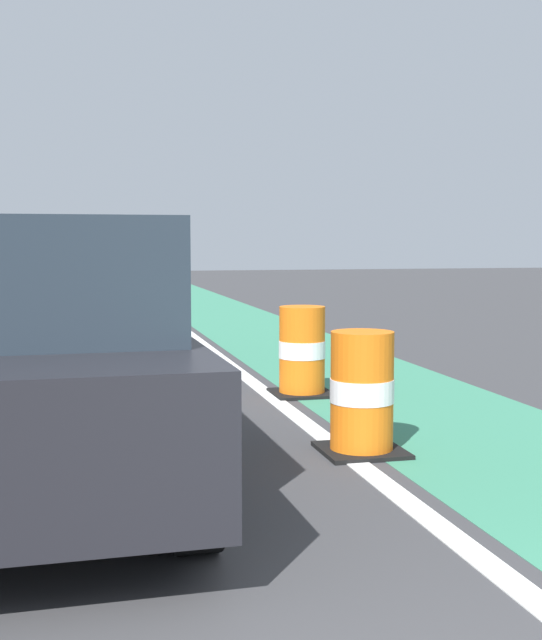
# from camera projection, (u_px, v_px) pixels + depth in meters

# --- Properties ---
(bike_lane_strip) EXTENTS (2.50, 80.00, 0.01)m
(bike_lane_strip) POSITION_uv_depth(u_px,v_px,m) (295.00, 348.00, 14.72)
(bike_lane_strip) COLOR #387F60
(bike_lane_strip) RESTS_ON ground
(lane_divider_stripe) EXTENTS (0.20, 80.00, 0.01)m
(lane_divider_stripe) POSITION_uv_depth(u_px,v_px,m) (211.00, 350.00, 14.37)
(lane_divider_stripe) COLOR silver
(lane_divider_stripe) RESTS_ON ground
(parked_suv_nearest) EXTENTS (1.98, 4.63, 2.04)m
(parked_suv_nearest) POSITION_uv_depth(u_px,v_px,m) (52.00, 356.00, 6.18)
(parked_suv_nearest) COLOR black
(parked_suv_nearest) RESTS_ON ground
(parked_sedan_second) EXTENTS (2.00, 4.14, 1.70)m
(parked_sedan_second) POSITION_uv_depth(u_px,v_px,m) (48.00, 308.00, 13.16)
(parked_sedan_second) COLOR black
(parked_sedan_second) RESTS_ON ground
(traffic_barrel_front) EXTENTS (0.73, 0.73, 1.09)m
(traffic_barrel_front) POSITION_uv_depth(u_px,v_px,m) (362.00, 394.00, 7.42)
(traffic_barrel_front) COLOR orange
(traffic_barrel_front) RESTS_ON ground
(traffic_barrel_mid) EXTENTS (0.73, 0.73, 1.09)m
(traffic_barrel_mid) POSITION_uv_depth(u_px,v_px,m) (302.00, 352.00, 10.22)
(traffic_barrel_mid) COLOR orange
(traffic_barrel_mid) RESTS_ON ground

